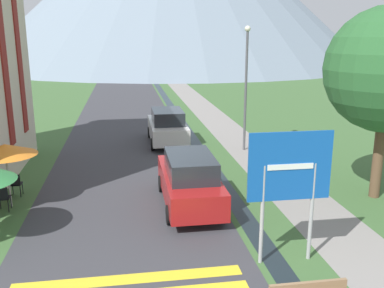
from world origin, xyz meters
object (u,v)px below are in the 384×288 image
(parked_car_far, at_px, (167,126))
(cafe_chair_middle, at_px, (3,197))
(parked_car_near, at_px, (190,180))
(streetlamp, at_px, (246,80))
(cafe_umbrella_middle_orange, at_px, (5,150))
(cafe_chair_far_left, at_px, (1,182))
(cafe_chair_far_right, at_px, (15,183))
(road_sign, at_px, (289,177))

(parked_car_far, relative_size, cafe_chair_middle, 5.20)
(parked_car_near, xyz_separation_m, streetlamp, (3.78, 6.70, 2.60))
(parked_car_far, height_order, cafe_chair_middle, parked_car_far)
(parked_car_far, relative_size, cafe_umbrella_middle_orange, 2.03)
(cafe_chair_far_left, distance_m, cafe_umbrella_middle_orange, 1.91)
(parked_car_near, height_order, parked_car_far, same)
(cafe_chair_middle, relative_size, streetlamp, 0.14)
(cafe_chair_middle, bearing_deg, cafe_umbrella_middle_orange, 49.61)
(parked_car_far, bearing_deg, streetlamp, -27.93)
(cafe_umbrella_middle_orange, relative_size, streetlamp, 0.36)
(parked_car_near, bearing_deg, cafe_chair_far_right, 163.68)
(cafe_chair_far_right, bearing_deg, parked_car_near, -40.84)
(cafe_chair_middle, height_order, streetlamp, streetlamp)
(road_sign, xyz_separation_m, parked_car_far, (-1.75, 12.65, -1.36))
(streetlamp, bearing_deg, cafe_chair_far_right, -153.29)
(cafe_chair_middle, relative_size, cafe_chair_far_left, 1.00)
(cafe_chair_far_left, bearing_deg, cafe_chair_middle, -71.57)
(road_sign, distance_m, parked_car_near, 4.63)
(road_sign, relative_size, parked_car_near, 0.74)
(parked_car_far, xyz_separation_m, cafe_chair_far_right, (-6.14, -6.88, -0.40))
(parked_car_near, relative_size, cafe_chair_far_left, 5.39)
(parked_car_near, relative_size, cafe_chair_far_right, 5.39)
(road_sign, xyz_separation_m, cafe_chair_far_left, (-8.40, 5.94, -1.76))
(cafe_chair_far_right, bearing_deg, cafe_chair_middle, -117.89)
(cafe_chair_far_left, xyz_separation_m, streetlamp, (10.32, 4.77, 3.00))
(cafe_chair_far_left, distance_m, cafe_chair_far_right, 0.54)
(road_sign, xyz_separation_m, parked_car_near, (-1.87, 4.01, -1.36))
(parked_car_far, distance_m, cafe_chair_middle, 10.32)
(cafe_chair_middle, xyz_separation_m, cafe_chair_far_right, (0.08, 1.35, 0.00))
(cafe_umbrella_middle_orange, bearing_deg, road_sign, -31.79)
(road_sign, height_order, parked_car_far, road_sign)
(road_sign, xyz_separation_m, cafe_chair_far_right, (-7.89, 5.77, -1.76))
(parked_car_near, xyz_separation_m, cafe_umbrella_middle_orange, (-5.98, 0.85, 1.07))
(road_sign, bearing_deg, cafe_chair_far_right, 143.81)
(cafe_chair_middle, distance_m, cafe_chair_far_left, 1.58)
(parked_car_near, relative_size, streetlamp, 0.76)
(cafe_chair_middle, bearing_deg, streetlamp, 7.68)
(cafe_chair_far_left, relative_size, cafe_umbrella_middle_orange, 0.39)
(cafe_chair_far_right, relative_size, streetlamp, 0.14)
(cafe_chair_far_left, distance_m, streetlamp, 11.76)
(parked_car_near, xyz_separation_m, cafe_chair_middle, (-6.10, 0.41, -0.40))
(parked_car_near, xyz_separation_m, cafe_chair_far_right, (-6.02, 1.76, -0.40))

